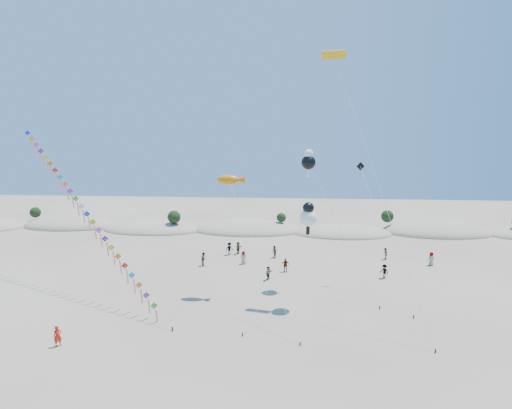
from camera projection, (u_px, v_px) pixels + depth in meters
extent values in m
plane|color=#83725B|center=(183.00, 386.00, 28.78)|extent=(160.00, 160.00, 0.00)
ellipsoid|color=gray|center=(68.00, 226.00, 76.22)|extent=(16.00, 8.80, 3.60)
ellipsoid|color=#173A15|center=(68.00, 221.00, 76.04)|extent=(12.80, 5.76, 0.64)
ellipsoid|color=gray|center=(154.00, 229.00, 73.71)|extent=(17.60, 9.68, 3.00)
ellipsoid|color=#173A15|center=(153.00, 225.00, 73.57)|extent=(14.08, 6.34, 0.70)
ellipsoid|color=gray|center=(246.00, 230.00, 73.27)|extent=(19.00, 10.45, 3.40)
ellipsoid|color=#173A15|center=(246.00, 225.00, 73.11)|extent=(15.20, 6.84, 0.76)
ellipsoid|color=gray|center=(341.00, 234.00, 70.77)|extent=(16.40, 9.02, 2.80)
ellipsoid|color=#173A15|center=(342.00, 229.00, 70.64)|extent=(13.12, 5.90, 0.66)
ellipsoid|color=gray|center=(437.00, 233.00, 71.41)|extent=(18.00, 9.90, 3.80)
ellipsoid|color=#173A15|center=(437.00, 226.00, 71.23)|extent=(14.40, 6.48, 0.72)
sphere|color=black|center=(35.00, 212.00, 76.42)|extent=(1.90, 1.90, 1.90)
sphere|color=black|center=(174.00, 217.00, 71.82)|extent=(2.20, 2.20, 2.20)
sphere|color=black|center=(281.00, 218.00, 72.56)|extent=(1.60, 1.60, 1.60)
sphere|color=black|center=(387.00, 216.00, 72.63)|extent=(2.10, 2.10, 2.10)
cube|color=#3F2D1E|center=(172.00, 329.00, 36.58)|extent=(0.12, 0.12, 0.35)
cylinder|color=silver|center=(88.00, 215.00, 44.16)|extent=(21.79, 16.78, 16.61)
cube|color=green|center=(154.00, 306.00, 38.02)|extent=(1.26, 0.49, 1.32)
cube|color=pink|center=(157.00, 317.00, 38.25)|extent=(0.19, 0.45, 1.55)
cube|color=purple|center=(146.00, 295.00, 38.64)|extent=(1.26, 0.49, 1.32)
cube|color=pink|center=(149.00, 307.00, 38.87)|extent=(0.19, 0.45, 1.55)
cube|color=orange|center=(139.00, 285.00, 39.26)|extent=(1.26, 0.49, 1.32)
cube|color=pink|center=(142.00, 296.00, 39.49)|extent=(0.19, 0.45, 1.55)
cube|color=#17B2AB|center=(132.00, 275.00, 39.88)|extent=(1.26, 0.49, 1.32)
cube|color=pink|center=(134.00, 286.00, 40.11)|extent=(0.19, 0.45, 1.55)
cube|color=red|center=(125.00, 266.00, 40.51)|extent=(1.26, 0.49, 1.32)
cube|color=pink|center=(127.00, 277.00, 40.73)|extent=(0.19, 0.45, 1.55)
cube|color=orange|center=(118.00, 256.00, 41.13)|extent=(1.26, 0.49, 1.32)
cube|color=pink|center=(121.00, 267.00, 41.36)|extent=(0.19, 0.45, 1.55)
cube|color=yellow|center=(111.00, 247.00, 41.75)|extent=(1.26, 0.49, 1.32)
cube|color=pink|center=(114.00, 258.00, 41.98)|extent=(0.19, 0.45, 1.55)
cube|color=#5C2699|center=(105.00, 239.00, 42.37)|extent=(1.26, 0.49, 1.32)
cube|color=pink|center=(108.00, 249.00, 42.60)|extent=(0.19, 0.45, 1.55)
cube|color=#ED4B9A|center=(99.00, 230.00, 43.00)|extent=(1.26, 0.49, 1.32)
cube|color=pink|center=(101.00, 241.00, 43.22)|extent=(0.19, 0.45, 1.55)
cube|color=#9ECD18|center=(93.00, 222.00, 43.62)|extent=(1.26, 0.49, 1.32)
cube|color=pink|center=(95.00, 232.00, 43.85)|extent=(0.19, 0.45, 1.55)
cube|color=blue|center=(87.00, 214.00, 44.24)|extent=(1.26, 0.49, 1.32)
cube|color=pink|center=(90.00, 224.00, 44.47)|extent=(0.19, 0.45, 1.55)
cube|color=white|center=(81.00, 206.00, 44.86)|extent=(1.26, 0.49, 1.32)
cube|color=pink|center=(84.00, 216.00, 45.09)|extent=(0.19, 0.45, 1.55)
cube|color=green|center=(76.00, 199.00, 45.49)|extent=(1.26, 0.49, 1.32)
cube|color=pink|center=(78.00, 209.00, 45.71)|extent=(0.19, 0.45, 1.55)
cube|color=purple|center=(70.00, 191.00, 46.11)|extent=(1.26, 0.49, 1.32)
cube|color=pink|center=(73.00, 201.00, 46.34)|extent=(0.19, 0.45, 1.55)
cube|color=orange|center=(65.00, 184.00, 46.73)|extent=(1.26, 0.49, 1.32)
cube|color=pink|center=(68.00, 194.00, 46.96)|extent=(0.19, 0.45, 1.55)
cube|color=#17B2AB|center=(60.00, 177.00, 47.35)|extent=(1.26, 0.49, 1.32)
cube|color=pink|center=(63.00, 187.00, 47.58)|extent=(0.19, 0.45, 1.55)
cube|color=red|center=(55.00, 170.00, 47.97)|extent=(1.26, 0.49, 1.32)
cube|color=pink|center=(58.00, 180.00, 48.20)|extent=(0.19, 0.45, 1.55)
cube|color=orange|center=(50.00, 164.00, 48.60)|extent=(1.26, 0.49, 1.32)
cube|color=pink|center=(53.00, 173.00, 48.82)|extent=(0.19, 0.45, 1.55)
cube|color=yellow|center=(45.00, 157.00, 49.22)|extent=(1.26, 0.49, 1.32)
cube|color=pink|center=(48.00, 167.00, 49.45)|extent=(0.19, 0.45, 1.55)
cube|color=#5C2699|center=(41.00, 151.00, 49.84)|extent=(1.26, 0.49, 1.32)
cube|color=pink|center=(43.00, 160.00, 50.07)|extent=(0.19, 0.45, 1.55)
cube|color=#ED4B9A|center=(36.00, 145.00, 50.46)|extent=(1.26, 0.49, 1.32)
cube|color=pink|center=(39.00, 154.00, 50.69)|extent=(0.19, 0.45, 1.55)
cube|color=#9ECD18|center=(32.00, 139.00, 51.09)|extent=(1.26, 0.49, 1.32)
cube|color=pink|center=(34.00, 148.00, 51.31)|extent=(0.19, 0.45, 1.55)
cube|color=blue|center=(28.00, 133.00, 51.71)|extent=(1.26, 0.49, 1.32)
cube|color=pink|center=(30.00, 142.00, 51.94)|extent=(0.19, 0.45, 1.55)
cube|color=#3F2D1E|center=(300.00, 344.00, 34.14)|extent=(0.10, 0.10, 0.30)
cylinder|color=silver|center=(260.00, 252.00, 39.04)|extent=(7.29, 11.54, 11.93)
ellipsoid|color=orange|center=(228.00, 180.00, 43.91)|extent=(2.30, 1.01, 1.01)
cone|color=orange|center=(241.00, 180.00, 43.82)|extent=(0.92, 0.92, 0.92)
cube|color=#3F2D1E|center=(242.00, 334.00, 35.65)|extent=(0.10, 0.10, 0.30)
cylinder|color=silver|center=(277.00, 273.00, 38.25)|extent=(5.65, 7.21, 8.69)
sphere|color=white|center=(308.00, 218.00, 40.83)|extent=(1.65, 1.65, 1.65)
sphere|color=black|center=(308.00, 208.00, 40.66)|extent=(1.10, 1.10, 1.10)
cube|color=black|center=(308.00, 230.00, 41.04)|extent=(0.35, 0.18, 0.80)
cube|color=#3F2D1E|center=(380.00, 307.00, 41.06)|extent=(0.10, 0.10, 0.30)
cylinder|color=silver|center=(342.00, 232.00, 43.40)|extent=(6.79, 6.66, 13.55)
sphere|color=black|center=(309.00, 162.00, 45.72)|extent=(1.54, 1.54, 1.54)
sphere|color=white|center=(309.00, 154.00, 45.56)|extent=(1.00, 1.00, 1.00)
cube|color=white|center=(308.00, 173.00, 45.92)|extent=(0.35, 0.18, 0.80)
cube|color=white|center=(302.00, 162.00, 45.77)|extent=(0.60, 0.15, 0.25)
cube|color=white|center=(315.00, 162.00, 45.67)|extent=(0.60, 0.15, 0.25)
cube|color=#3F2D1E|center=(435.00, 351.00, 33.00)|extent=(0.10, 0.10, 0.30)
cylinder|color=silver|center=(379.00, 186.00, 37.38)|extent=(7.20, 12.66, 24.22)
cube|color=#F2B10C|center=(334.00, 55.00, 41.73)|extent=(2.39, 0.98, 0.84)
cube|color=black|center=(334.00, 55.00, 41.75)|extent=(2.31, 0.59, 0.19)
cube|color=#3F2D1E|center=(414.00, 317.00, 39.00)|extent=(0.10, 0.10, 0.30)
cylinder|color=silver|center=(384.00, 235.00, 43.29)|extent=(3.57, 10.75, 12.98)
cube|color=black|center=(361.00, 166.00, 47.56)|extent=(0.94, 0.28, 0.97)
imported|color=red|center=(58.00, 336.00, 33.90)|extent=(0.74, 0.72, 1.71)
imported|color=slate|center=(204.00, 259.00, 53.99)|extent=(0.97, 1.05, 1.73)
imported|color=slate|center=(243.00, 258.00, 54.62)|extent=(0.97, 0.81, 1.71)
imported|color=slate|center=(285.00, 265.00, 51.66)|extent=(1.03, 0.51, 1.69)
imported|color=slate|center=(274.00, 252.00, 57.18)|extent=(0.98, 1.02, 1.66)
imported|color=slate|center=(268.00, 273.00, 48.97)|extent=(1.09, 1.49, 1.56)
imported|color=slate|center=(385.00, 254.00, 56.57)|extent=(0.73, 0.86, 1.55)
imported|color=slate|center=(229.00, 249.00, 58.71)|extent=(1.28, 1.12, 1.72)
imported|color=slate|center=(431.00, 259.00, 54.06)|extent=(0.98, 0.79, 1.74)
imported|color=slate|center=(384.00, 271.00, 49.47)|extent=(1.17, 1.17, 1.63)
imported|color=slate|center=(238.00, 248.00, 59.14)|extent=(1.04, 1.62, 1.67)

